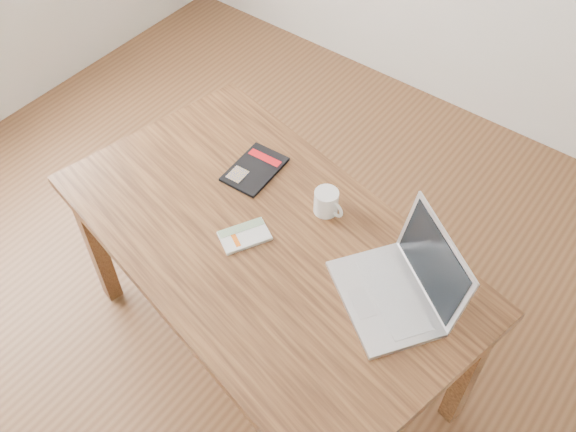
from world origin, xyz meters
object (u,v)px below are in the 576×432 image
Objects in this scene: desk at (266,255)px; white_guidebook at (245,236)px; black_guidebook at (255,169)px; laptop at (402,285)px; coffee_mug at (327,202)px.

white_guidebook is (-0.06, -0.04, 0.10)m from desk.
desk is at bearing 58.40° from white_guidebook.
white_guidebook is at bearing -60.61° from black_guidebook.
desk is at bearing -135.86° from laptop.
white_guidebook is 0.55m from laptop.
white_guidebook is at bearing -109.18° from coffee_mug.
laptop is at bearing 40.88° from white_guidebook.
white_guidebook is 1.57× the size of coffee_mug.
white_guidebook is 0.30m from coffee_mug.
black_guidebook is at bearing 147.67° from desk.
laptop is at bearing 21.91° from desk.
black_guidebook is (-0.17, 0.26, -0.00)m from white_guidebook.
desk is at bearing -100.84° from coffee_mug.
black_guidebook is at bearing -157.44° from laptop.
desk is at bearing -48.22° from black_guidebook.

